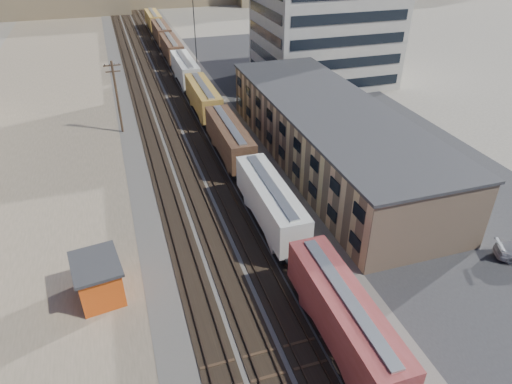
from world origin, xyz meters
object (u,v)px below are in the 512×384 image
object	(u,v)px
freight_train	(193,82)
maintenance_shed	(99,279)
parked_car_blue	(313,96)
utility_pole_north	(117,96)

from	to	relation	value
freight_train	maintenance_shed	size ratio (longest dim) A/B	23.48
freight_train	parked_car_blue	distance (m)	19.77
parked_car_blue	freight_train	bearing A→B (deg)	113.60
freight_train	maintenance_shed	world-z (taller)	freight_train
utility_pole_north	freight_train	bearing A→B (deg)	40.02
maintenance_shed	parked_car_blue	xyz separation A→B (m)	(34.64, 36.51, -1.07)
utility_pole_north	maintenance_shed	bearing A→B (deg)	-96.59
utility_pole_north	parked_car_blue	world-z (taller)	utility_pole_north
maintenance_shed	utility_pole_north	bearing A→B (deg)	83.41
freight_train	parked_car_blue	world-z (taller)	freight_train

